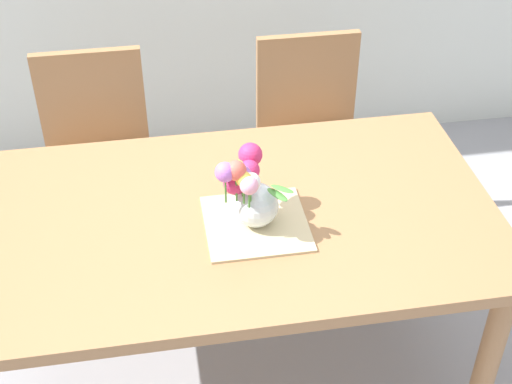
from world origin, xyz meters
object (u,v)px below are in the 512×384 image
(dining_table, at_px, (233,238))
(chair_right, at_px, (311,130))
(chair_left, at_px, (97,150))
(flower_vase, at_px, (250,190))

(dining_table, height_order, chair_right, chair_right)
(chair_left, xyz_separation_m, chair_right, (0.88, 0.00, 0.00))
(chair_right, height_order, flower_vase, flower_vase)
(dining_table, relative_size, chair_right, 1.78)
(chair_left, bearing_deg, flower_vase, 119.19)
(chair_left, relative_size, chair_right, 1.00)
(chair_right, bearing_deg, flower_vase, 65.45)
(chair_left, bearing_deg, chair_right, -180.00)
(dining_table, height_order, chair_left, chair_left)
(chair_left, height_order, flower_vase, flower_vase)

